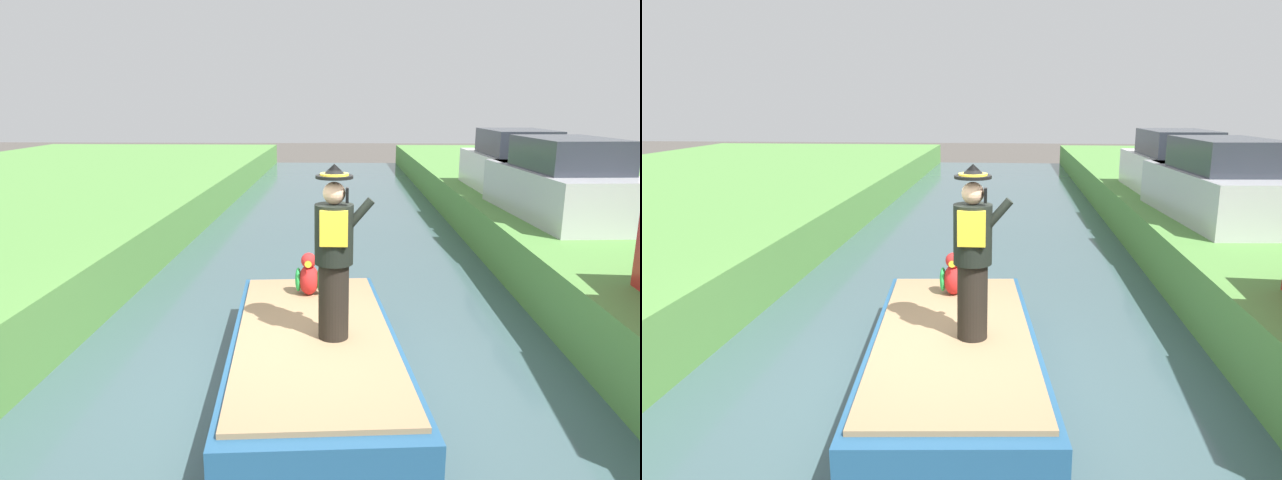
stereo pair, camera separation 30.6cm
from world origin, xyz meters
TOP-DOWN VIEW (x-y plane):
  - ground_plane at (0.00, 0.00)m, footprint 80.00×80.00m
  - canal_water at (0.00, 0.00)m, footprint 6.15×48.00m
  - boat at (0.00, 0.17)m, footprint 2.16×4.34m
  - person_pirate at (0.21, 0.04)m, footprint 0.61×0.42m
  - parrot_plush at (-0.13, 1.42)m, footprint 0.36×0.34m
  - parked_car_silver at (4.48, 5.29)m, footprint 1.98×4.11m
  - parked_car_white at (4.48, 8.46)m, footprint 1.79×4.04m

SIDE VIEW (x-z plane):
  - ground_plane at x=0.00m, z-range 0.00..0.00m
  - canal_water at x=0.00m, z-range 0.00..0.10m
  - boat at x=0.00m, z-range 0.10..0.71m
  - parrot_plush at x=-0.13m, z-range 0.67..1.24m
  - person_pirate at x=0.21m, z-range 0.71..2.56m
  - parked_car_silver at x=4.48m, z-range 0.90..2.40m
  - parked_car_white at x=4.48m, z-range 0.90..2.40m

